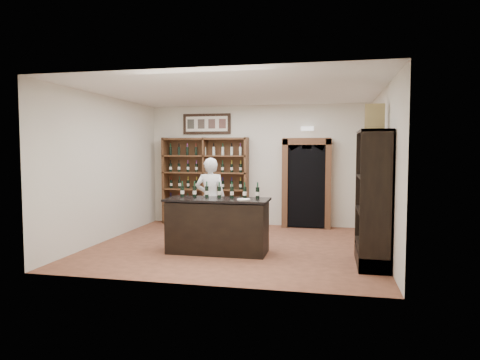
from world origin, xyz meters
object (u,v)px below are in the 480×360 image
at_px(counter_bottle_0, 182,191).
at_px(shopkeeper, 211,199).
at_px(wine_shelf, 206,181).
at_px(side_cabinet, 374,219).
at_px(wine_crate, 375,118).
at_px(tasting_counter, 218,226).

xyz_separation_m(counter_bottle_0, shopkeeper, (0.27, 0.99, -0.24)).
distance_m(wine_shelf, shopkeeper, 1.95).
height_order(counter_bottle_0, side_cabinet, side_cabinet).
bearing_deg(shopkeeper, wine_crate, 155.10).
distance_m(counter_bottle_0, shopkeeper, 1.05).
xyz_separation_m(wine_shelf, tasting_counter, (1.10, -2.93, -0.61)).
relative_size(counter_bottle_0, side_cabinet, 0.14).
bearing_deg(counter_bottle_0, wine_crate, -1.50).
xyz_separation_m(wine_shelf, wine_crate, (3.83, -2.90, 1.33)).
bearing_deg(wine_shelf, shopkeeper, -70.39).
distance_m(wine_shelf, side_cabinet, 5.02).
relative_size(tasting_counter, counter_bottle_0, 6.27).
bearing_deg(tasting_counter, side_cabinet, -6.28).
distance_m(shopkeeper, wine_crate, 3.70).
height_order(wine_shelf, counter_bottle_0, wine_shelf).
bearing_deg(side_cabinet, shopkeeper, 156.02).
bearing_deg(counter_bottle_0, tasting_counter, -9.79).
bearing_deg(side_cabinet, wine_crate, 89.58).
bearing_deg(side_cabinet, tasting_counter, 173.72).
distance_m(wine_shelf, counter_bottle_0, 2.83).
bearing_deg(shopkeeper, side_cabinet, 149.87).
bearing_deg(shopkeeper, wine_shelf, -76.54).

